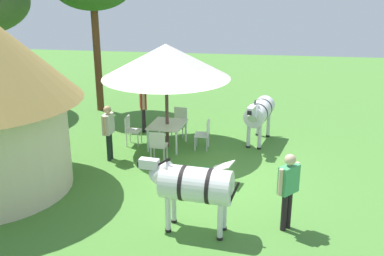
# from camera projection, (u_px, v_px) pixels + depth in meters

# --- Properties ---
(ground_plane) EXTENTS (36.00, 36.00, 0.00)m
(ground_plane) POSITION_uv_depth(u_px,v_px,m) (207.00, 170.00, 12.41)
(ground_plane) COLOR #487D32
(shade_umbrella) EXTENTS (3.76, 3.76, 3.14)m
(shade_umbrella) POSITION_uv_depth(u_px,v_px,m) (166.00, 61.00, 13.20)
(shade_umbrella) COLOR brown
(shade_umbrella) RESTS_ON ground_plane
(patio_dining_table) EXTENTS (1.31, 1.12, 0.74)m
(patio_dining_table) POSITION_uv_depth(u_px,v_px,m) (167.00, 126.00, 13.85)
(patio_dining_table) COLOR silver
(patio_dining_table) RESTS_ON ground_plane
(patio_chair_near_hut) EXTENTS (0.45, 0.43, 0.90)m
(patio_chair_near_hut) POSITION_uv_depth(u_px,v_px,m) (131.00, 129.00, 14.07)
(patio_chair_near_hut) COLOR white
(patio_chair_near_hut) RESTS_ON ground_plane
(patio_chair_near_lawn) EXTENTS (0.44, 0.46, 0.90)m
(patio_chair_near_lawn) POSITION_uv_depth(u_px,v_px,m) (158.00, 144.00, 12.83)
(patio_chair_near_lawn) COLOR silver
(patio_chair_near_lawn) RESTS_ON ground_plane
(patio_chair_east_end) EXTENTS (0.45, 0.43, 0.90)m
(patio_chair_east_end) POSITION_uv_depth(u_px,v_px,m) (205.00, 133.00, 13.72)
(patio_chair_east_end) COLOR silver
(patio_chair_east_end) RESTS_ON ground_plane
(patio_chair_west_end) EXTENTS (0.49, 0.50, 0.90)m
(patio_chair_west_end) POSITION_uv_depth(u_px,v_px,m) (180.00, 119.00, 14.93)
(patio_chair_west_end) COLOR silver
(patio_chair_west_end) RESTS_ON ground_plane
(guest_beside_umbrella) EXTENTS (0.57, 0.24, 1.60)m
(guest_beside_umbrella) POSITION_uv_depth(u_px,v_px,m) (108.00, 128.00, 12.79)
(guest_beside_umbrella) COLOR black
(guest_beside_umbrella) RESTS_ON ground_plane
(guest_behind_table) EXTENTS (0.56, 0.33, 1.64)m
(guest_behind_table) POSITION_uv_depth(u_px,v_px,m) (143.00, 103.00, 15.05)
(guest_behind_table) COLOR black
(guest_behind_table) RESTS_ON ground_plane
(standing_watcher) EXTENTS (0.48, 0.46, 1.69)m
(standing_watcher) POSITION_uv_depth(u_px,v_px,m) (288.00, 185.00, 9.29)
(standing_watcher) COLOR black
(standing_watcher) RESTS_ON ground_plane
(striped_lounge_chair) EXTENTS (0.73, 0.93, 0.57)m
(striped_lounge_chair) POSITION_uv_depth(u_px,v_px,m) (215.00, 173.00, 11.68)
(striped_lounge_chair) COLOR #329372
(striped_lounge_chair) RESTS_ON ground_plane
(zebra_nearest_camera) EXTENTS (0.89, 2.12, 1.58)m
(zebra_nearest_camera) POSITION_uv_depth(u_px,v_px,m) (194.00, 185.00, 9.23)
(zebra_nearest_camera) COLOR silver
(zebra_nearest_camera) RESTS_ON ground_plane
(zebra_by_umbrella) EXTENTS (2.18, 0.97, 1.53)m
(zebra_by_umbrella) POSITION_uv_depth(u_px,v_px,m) (259.00, 112.00, 14.08)
(zebra_by_umbrella) COLOR silver
(zebra_by_umbrella) RESTS_ON ground_plane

